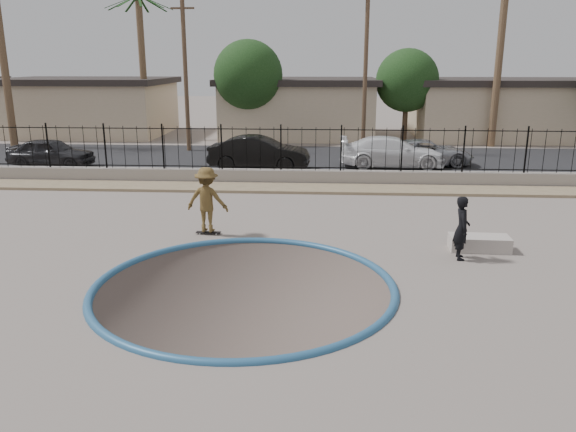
% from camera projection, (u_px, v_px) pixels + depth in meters
% --- Properties ---
extents(ground, '(120.00, 120.00, 2.20)m').
position_uv_depth(ground, '(284.00, 199.00, 25.70)').
color(ground, slate).
rests_on(ground, ground).
extents(bowl_pit, '(6.84, 6.84, 1.80)m').
position_uv_depth(bowl_pit, '(244.00, 287.00, 12.90)').
color(bowl_pit, '#50433D').
rests_on(bowl_pit, ground).
extents(coping_ring, '(7.04, 7.04, 0.20)m').
position_uv_depth(coping_ring, '(244.00, 287.00, 12.90)').
color(coping_ring, '#285882').
rests_on(coping_ring, ground).
extents(rock_strip, '(42.00, 1.60, 0.11)m').
position_uv_depth(rock_strip, '(279.00, 188.00, 22.70)').
color(rock_strip, tan).
rests_on(rock_strip, ground).
extents(retaining_wall, '(42.00, 0.45, 0.60)m').
position_uv_depth(retaining_wall, '(281.00, 177.00, 23.69)').
color(retaining_wall, gray).
rests_on(retaining_wall, ground).
extents(fence, '(40.00, 0.04, 1.80)m').
position_uv_depth(fence, '(281.00, 149.00, 23.37)').
color(fence, black).
rests_on(fence, retaining_wall).
extents(street, '(90.00, 8.00, 0.04)m').
position_uv_depth(street, '(290.00, 157.00, 30.21)').
color(street, black).
rests_on(street, ground).
extents(house_west, '(11.60, 8.60, 3.90)m').
position_uv_depth(house_west, '(87.00, 106.00, 39.74)').
color(house_west, '#C4AF8C').
rests_on(house_west, ground).
extents(house_center, '(10.60, 8.60, 3.90)m').
position_uv_depth(house_center, '(298.00, 107.00, 38.83)').
color(house_center, '#C4AF8C').
rests_on(house_center, ground).
extents(house_east, '(12.60, 8.60, 3.90)m').
position_uv_depth(house_east, '(505.00, 108.00, 37.99)').
color(house_east, '#C4AF8C').
rests_on(house_east, ground).
extents(palm_mid, '(2.30, 2.30, 9.30)m').
position_uv_depth(palm_mid, '(141.00, 34.00, 35.78)').
color(palm_mid, brown).
rests_on(palm_mid, ground).
extents(palm_right, '(2.30, 2.30, 10.30)m').
position_uv_depth(palm_right, '(503.00, 20.00, 32.36)').
color(palm_right, brown).
rests_on(palm_right, ground).
extents(utility_pole_left, '(1.70, 0.24, 9.00)m').
position_uv_depth(utility_pole_left, '(185.00, 67.00, 31.26)').
color(utility_pole_left, '#473323').
rests_on(utility_pole_left, ground).
extents(utility_pole_mid, '(1.70, 0.24, 9.50)m').
position_uv_depth(utility_pole_mid, '(366.00, 62.00, 30.58)').
color(utility_pole_mid, '#473323').
rests_on(utility_pole_mid, ground).
extents(street_tree_left, '(4.32, 4.32, 6.36)m').
position_uv_depth(street_tree_left, '(248.00, 75.00, 35.06)').
color(street_tree_left, '#473323').
rests_on(street_tree_left, ground).
extents(street_tree_mid, '(3.96, 3.96, 5.83)m').
position_uv_depth(street_tree_mid, '(407.00, 81.00, 35.51)').
color(street_tree_mid, '#473323').
rests_on(street_tree_mid, ground).
extents(skater, '(1.33, 0.88, 1.93)m').
position_uv_depth(skater, '(207.00, 203.00, 16.59)').
color(skater, olive).
rests_on(skater, ground).
extents(skateboard, '(0.74, 0.19, 0.06)m').
position_uv_depth(skateboard, '(208.00, 232.00, 16.84)').
color(skateboard, black).
rests_on(skateboard, ground).
extents(videographer, '(0.43, 0.63, 1.68)m').
position_uv_depth(videographer, '(462.00, 228.00, 14.53)').
color(videographer, black).
rests_on(videographer, ground).
extents(concrete_ledge, '(1.62, 0.76, 0.40)m').
position_uv_depth(concrete_ledge, '(479.00, 243.00, 15.37)').
color(concrete_ledge, '#B0A59C').
rests_on(concrete_ledge, ground).
extents(car_a, '(4.19, 1.89, 1.40)m').
position_uv_depth(car_a, '(51.00, 153.00, 27.25)').
color(car_a, '#232326').
rests_on(car_a, street).
extents(car_b, '(4.83, 1.94, 1.56)m').
position_uv_depth(car_b, '(259.00, 153.00, 26.65)').
color(car_b, black).
rests_on(car_b, street).
extents(car_c, '(5.05, 2.07, 1.46)m').
position_uv_depth(car_c, '(392.00, 152.00, 27.17)').
color(car_c, white).
rests_on(car_c, street).
extents(car_d, '(4.64, 2.34, 1.26)m').
position_uv_depth(car_d, '(426.00, 152.00, 27.70)').
color(car_d, '#919399').
rests_on(car_d, street).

